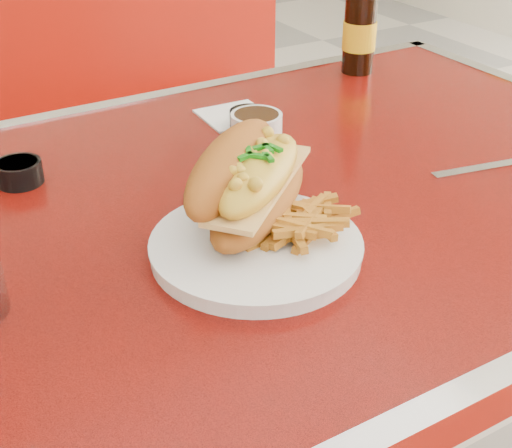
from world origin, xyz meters
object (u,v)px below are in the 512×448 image
diner_table (274,289)px  booth_bench_far (101,229)px  gravy_ramekin (256,126)px  sauce_cup_left (19,171)px  dinner_plate (256,247)px  knife (510,162)px  fork (256,211)px  sauce_cup_right (249,119)px  mac_hoagie (250,180)px  beer_bottle (360,23)px

diner_table → booth_bench_far: bearing=90.0°
gravy_ramekin → sauce_cup_left: 0.34m
booth_bench_far → dinner_plate: (-0.10, -0.93, 0.49)m
dinner_plate → knife: size_ratio=1.38×
booth_bench_far → fork: (-0.07, -0.87, 0.50)m
diner_table → sauce_cup_right: sauce_cup_right is taller
mac_hoagie → sauce_cup_right: size_ratio=3.37×
fork → sauce_cup_left: bearing=18.6°
dinner_plate → sauce_cup_left: 0.36m
booth_bench_far → sauce_cup_left: bearing=-114.5°
diner_table → gravy_ramekin: 0.24m
fork → beer_bottle: size_ratio=0.58×
mac_hoagie → fork: (0.01, 0.00, -0.05)m
dinner_plate → beer_bottle: (0.48, 0.45, 0.08)m
fork → gravy_ramekin: size_ratio=1.57×
sauce_cup_left → knife: 0.67m
booth_bench_far → knife: bearing=-70.5°
diner_table → knife: 0.38m
sauce_cup_left → gravy_ramekin: bearing=-7.1°
diner_table → sauce_cup_left: 0.38m
fork → knife: bearing=-117.6°
mac_hoagie → sauce_cup_right: mac_hoagie is taller
gravy_ramekin → sauce_cup_left: gravy_ramekin is taller
booth_bench_far → dinner_plate: booth_bench_far is taller
diner_table → knife: bearing=-17.6°
gravy_ramekin → beer_bottle: 0.38m
booth_bench_far → mac_hoagie: 1.03m
diner_table → sauce_cup_left: size_ratio=15.33×
knife → gravy_ramekin: bearing=147.9°
sauce_cup_left → beer_bottle: size_ratio=0.33×
dinner_plate → sauce_cup_left: sauce_cup_left is taller
booth_bench_far → gravy_ramekin: (0.06, -0.66, 0.51)m
booth_bench_far → fork: 1.01m
fork → beer_bottle: 0.60m
beer_bottle → sauce_cup_right: bearing=-157.1°
diner_table → booth_bench_far: size_ratio=1.03×
mac_hoagie → gravy_ramekin: mac_hoagie is taller
mac_hoagie → gravy_ramekin: (0.13, 0.21, -0.04)m
mac_hoagie → knife: (0.40, -0.04, -0.06)m
dinner_plate → fork: bearing=59.8°
mac_hoagie → knife: size_ratio=1.25×
diner_table → sauce_cup_right: bearing=69.6°
beer_bottle → dinner_plate: bearing=-137.4°
gravy_ramekin → sauce_cup_left: bearing=172.9°
fork → beer_bottle: bearing=-71.1°
diner_table → gravy_ramekin: size_ratio=13.78×
booth_bench_far → gravy_ramekin: size_ratio=13.44×
gravy_ramekin → sauce_cup_left: (-0.34, 0.04, -0.01)m
dinner_plate → fork: 0.07m
mac_hoagie → fork: size_ratio=1.85×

